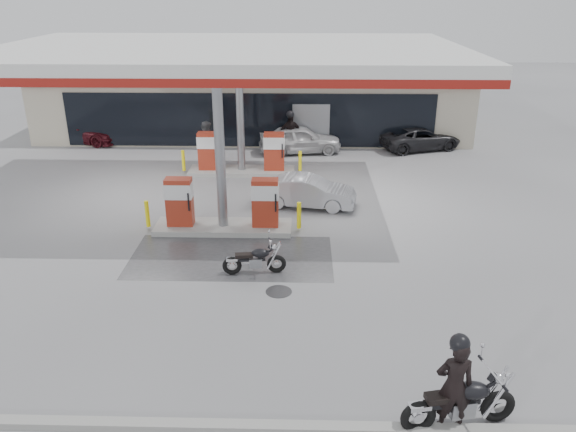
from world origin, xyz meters
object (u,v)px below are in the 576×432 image
object	(u,v)px
main_motorcycle	(461,404)
parked_car_left	(80,130)
attendant	(208,144)
hatchback_silver	(308,192)
parked_motorcycle	(255,260)
pump_island_near	(223,210)
biker_main	(454,386)
pump_island_far	(241,157)
sedan_white	(300,139)
parked_car_right	(420,138)
biker_walking	(290,134)

from	to	relation	value
main_motorcycle	parked_car_left	xyz separation A→B (m)	(-14.26, 19.64, 0.13)
attendant	hatchback_silver	world-z (taller)	attendant
parked_motorcycle	pump_island_near	bearing A→B (deg)	106.96
main_motorcycle	attendant	size ratio (longest dim) A/B	1.10
parked_motorcycle	hatchback_silver	distance (m)	5.41
attendant	biker_main	bearing A→B (deg)	-150.72
parked_motorcycle	attendant	xyz separation A→B (m)	(-2.89, 9.99, 0.60)
pump_island_far	parked_motorcycle	bearing A→B (deg)	-81.75
sedan_white	parked_car_right	bearing A→B (deg)	-91.04
main_motorcycle	pump_island_near	bearing A→B (deg)	110.27
parked_motorcycle	biker_walking	bearing A→B (deg)	80.03
parked_motorcycle	parked_car_right	distance (m)	14.79
hatchback_silver	parked_car_right	world-z (taller)	hatchback_silver
pump_island_near	main_motorcycle	size ratio (longest dim) A/B	2.31
attendant	parked_car_right	world-z (taller)	attendant
parked_motorcycle	attendant	bearing A→B (deg)	99.52
biker_main	sedan_white	xyz separation A→B (m)	(-2.85, 18.03, -0.29)
parked_motorcycle	sedan_white	xyz separation A→B (m)	(1.18, 12.19, 0.26)
biker_main	parked_car_right	xyz separation A→B (m)	(3.04, 18.83, -0.40)
sedan_white	parked_car_right	xyz separation A→B (m)	(5.89, 0.80, -0.11)
pump_island_near	sedan_white	xyz separation A→B (m)	(2.48, 9.20, -0.05)
pump_island_near	hatchback_silver	bearing A→B (deg)	38.06
attendant	parked_car_right	distance (m)	10.41
hatchback_silver	parked_car_right	size ratio (longest dim) A/B	0.87
attendant	biker_walking	size ratio (longest dim) A/B	1.04
parked_motorcycle	parked_car_left	xyz separation A→B (m)	(-10.05, 13.85, 0.23)
pump_island_far	sedan_white	size ratio (longest dim) A/B	1.32
parked_car_left	biker_walking	xyz separation A→B (m)	(10.75, -1.85, 0.34)
attendant	parked_car_left	distance (m)	8.14
main_motorcycle	hatchback_silver	xyz separation A→B (m)	(-2.71, 10.99, 0.06)
pump_island_far	parked_motorcycle	distance (m)	9.09
main_motorcycle	sedan_white	bearing A→B (deg)	87.72
biker_main	parked_car_left	xyz separation A→B (m)	(-14.07, 19.69, -0.31)
sedan_white	biker_walking	distance (m)	0.59
main_motorcycle	parked_car_right	bearing A→B (deg)	69.50
parked_car_right	main_motorcycle	bearing A→B (deg)	152.50
parked_motorcycle	attendant	distance (m)	10.42
sedan_white	main_motorcycle	bearing A→B (deg)	-179.17
attendant	parked_car_right	xyz separation A→B (m)	(9.95, 3.00, -0.46)
sedan_white	biker_walking	xyz separation A→B (m)	(-0.47, -0.19, 0.31)
pump_island_far	parked_car_right	distance (m)	9.28
pump_island_near	sedan_white	bearing A→B (deg)	74.91
pump_island_near	attendant	size ratio (longest dim) A/B	2.54
parked_car_left	parked_car_right	distance (m)	17.14
pump_island_far	hatchback_silver	distance (m)	4.73
parked_car_right	biker_walking	size ratio (longest dim) A/B	2.04
main_motorcycle	attendant	xyz separation A→B (m)	(-7.10, 15.79, 0.50)
pump_island_far	parked_car_right	xyz separation A→B (m)	(8.37, 4.00, -0.16)
sedan_white	biker_walking	world-z (taller)	biker_walking
parked_car_right	pump_island_near	bearing A→B (deg)	121.19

